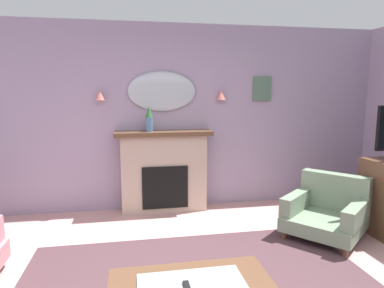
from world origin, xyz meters
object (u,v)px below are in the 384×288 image
Objects in this scene: mantel_vase_right at (149,119)px; wall_mirror at (162,91)px; armchair_near_fireplace at (327,210)px; framed_picture at (262,89)px; wall_sconce_left at (100,95)px; fireplace at (164,172)px; wall_sconce_right at (221,95)px.

wall_mirror is (0.20, 0.17, 0.37)m from mantel_vase_right.
framed_picture is at bearing 103.57° from armchair_near_fireplace.
mantel_vase_right is 2.56m from armchair_near_fireplace.
wall_mirror is 6.86× the size of wall_sconce_left.
fireplace is 1.42× the size of wall_mirror.
fireplace is 1.91m from framed_picture.
framed_picture reaches higher than fireplace.
framed_picture is (0.65, 0.06, 0.09)m from wall_sconce_right.
mantel_vase_right reaches higher than fireplace.
mantel_vase_right is 1.11m from wall_sconce_right.
framed_picture is (1.50, 0.15, 1.18)m from fireplace.
fireplace is at bearing -173.84° from wall_sconce_right.
wall_sconce_right is at bearing 6.52° from mantel_vase_right.
fireplace is 2.20m from armchair_near_fireplace.
wall_sconce_right reaches higher than fireplace.
fireplace reaches higher than armchair_near_fireplace.
wall_sconce_left is at bearing 180.00° from wall_sconce_right.
wall_mirror reaches higher than framed_picture.
wall_sconce_left is (-0.85, -0.05, -0.05)m from wall_mirror.
framed_picture is at bearing 1.46° from wall_sconce_left.
mantel_vase_right is 1.76m from framed_picture.
wall_sconce_left is at bearing -176.63° from wall_mirror.
wall_sconce_right reaches higher than armchair_near_fireplace.
mantel_vase_right is 2.53× the size of wall_sconce_right.
fireplace is at bearing 146.66° from armchair_near_fireplace.
framed_picture reaches higher than wall_sconce_right.
wall_sconce_left reaches higher than armchair_near_fireplace.
framed_picture is 0.32× the size of armchair_near_fireplace.
mantel_vase_right is 2.53× the size of wall_sconce_left.
wall_sconce_left is 0.12× the size of armchair_near_fireplace.
wall_sconce_left is 2.35m from framed_picture.
fireplace is 1.38m from wall_sconce_left.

